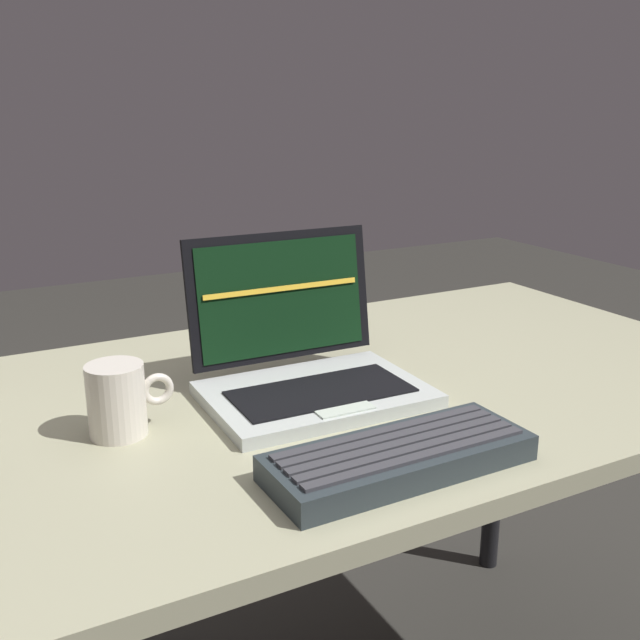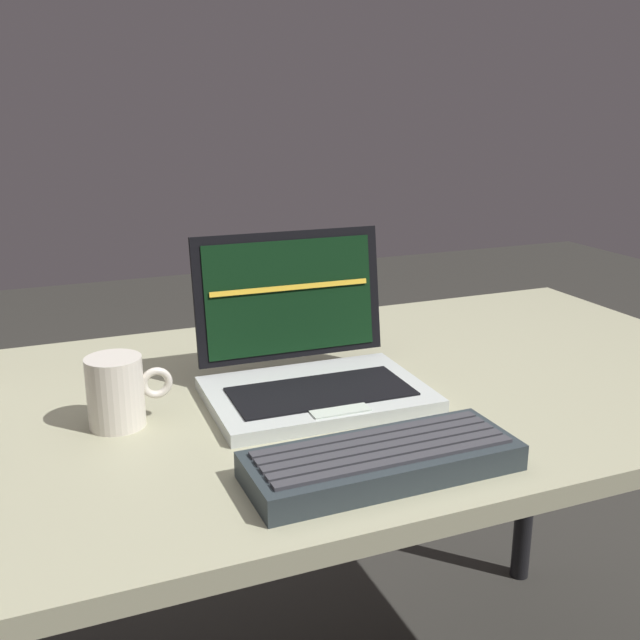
# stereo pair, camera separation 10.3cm
# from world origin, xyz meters

# --- Properties ---
(desk) EXTENTS (1.60, 0.77, 0.74)m
(desk) POSITION_xyz_m (0.00, 0.00, 0.67)
(desk) COLOR #9E9D7D
(desk) RESTS_ON ground
(laptop_front) EXTENTS (0.32, 0.26, 0.23)m
(laptop_front) POSITION_xyz_m (0.04, -0.01, 0.78)
(laptop_front) COLOR #B9C0BB
(laptop_front) RESTS_ON desk
(external_keyboard) EXTENTS (0.33, 0.12, 0.04)m
(external_keyboard) POSITION_xyz_m (0.03, -0.28, 0.75)
(external_keyboard) COLOR #293135
(external_keyboard) RESTS_ON desk
(coffee_mug) EXTENTS (0.11, 0.08, 0.10)m
(coffee_mug) POSITION_xyz_m (-0.24, -0.02, 0.78)
(coffee_mug) COLOR beige
(coffee_mug) RESTS_ON desk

